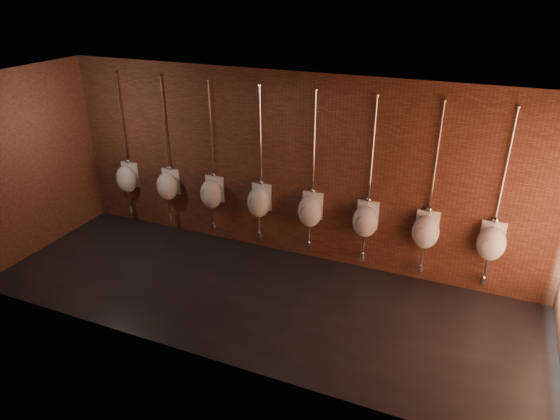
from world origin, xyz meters
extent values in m
plane|color=black|center=(0.00, 0.00, 0.00)|extent=(8.50, 8.50, 0.00)
cube|color=black|center=(0.00, 0.00, 3.20)|extent=(8.50, 3.00, 0.04)
cube|color=brown|center=(0.00, 1.50, 1.60)|extent=(8.50, 0.04, 3.20)
cube|color=brown|center=(0.00, -1.50, 1.60)|extent=(8.50, 0.04, 3.20)
cube|color=brown|center=(-4.25, 0.00, 1.60)|extent=(0.04, 3.00, 3.20)
ellipsoid|color=white|center=(-3.39, 1.34, 0.95)|extent=(0.45, 0.40, 0.55)
cube|color=white|center=(-3.39, 1.48, 1.00)|extent=(0.36, 0.08, 0.49)
cylinder|color=#9B9B9B|center=(-3.39, 1.20, 0.98)|extent=(0.24, 0.04, 0.24)
cylinder|color=white|center=(-3.39, 1.46, 2.08)|extent=(0.03, 0.03, 1.73)
sphere|color=white|center=(-3.39, 1.45, 1.29)|extent=(0.10, 0.10, 0.10)
cylinder|color=white|center=(-3.39, 1.46, 2.95)|extent=(0.07, 0.07, 0.01)
cylinder|color=white|center=(-3.39, 1.34, 0.55)|extent=(0.04, 0.04, 0.37)
cylinder|color=white|center=(-3.39, 1.34, 0.30)|extent=(0.10, 0.10, 0.13)
cylinder|color=white|center=(-3.39, 1.43, 0.30)|extent=(0.04, 0.18, 0.04)
ellipsoid|color=white|center=(-2.44, 1.34, 0.95)|extent=(0.45, 0.40, 0.55)
cube|color=white|center=(-2.44, 1.48, 1.00)|extent=(0.36, 0.08, 0.49)
cylinder|color=#9B9B9B|center=(-2.44, 1.20, 0.98)|extent=(0.24, 0.04, 0.24)
cylinder|color=white|center=(-2.44, 1.46, 2.08)|extent=(0.03, 0.03, 1.73)
sphere|color=white|center=(-2.44, 1.45, 1.29)|extent=(0.10, 0.10, 0.10)
cylinder|color=white|center=(-2.44, 1.46, 2.95)|extent=(0.07, 0.07, 0.01)
cylinder|color=white|center=(-2.44, 1.34, 0.55)|extent=(0.04, 0.04, 0.37)
cylinder|color=white|center=(-2.44, 1.34, 0.30)|extent=(0.10, 0.10, 0.13)
cylinder|color=white|center=(-2.44, 1.43, 0.30)|extent=(0.04, 0.18, 0.04)
ellipsoid|color=white|center=(-1.50, 1.34, 0.95)|extent=(0.45, 0.40, 0.55)
cube|color=white|center=(-1.50, 1.48, 1.00)|extent=(0.36, 0.08, 0.49)
cylinder|color=#9B9B9B|center=(-1.50, 1.20, 0.98)|extent=(0.24, 0.04, 0.24)
cylinder|color=white|center=(-1.50, 1.46, 2.08)|extent=(0.03, 0.03, 1.73)
sphere|color=white|center=(-1.50, 1.45, 1.29)|extent=(0.10, 0.10, 0.10)
cylinder|color=white|center=(-1.50, 1.46, 2.95)|extent=(0.07, 0.07, 0.01)
cylinder|color=white|center=(-1.50, 1.34, 0.55)|extent=(0.04, 0.04, 0.37)
cylinder|color=white|center=(-1.50, 1.34, 0.30)|extent=(0.10, 0.10, 0.13)
cylinder|color=white|center=(-1.50, 1.43, 0.30)|extent=(0.04, 0.18, 0.04)
ellipsoid|color=white|center=(-0.55, 1.34, 0.95)|extent=(0.45, 0.40, 0.55)
cube|color=white|center=(-0.55, 1.48, 1.00)|extent=(0.36, 0.08, 0.49)
cylinder|color=#9B9B9B|center=(-0.55, 1.20, 0.98)|extent=(0.24, 0.04, 0.24)
cylinder|color=white|center=(-0.55, 1.46, 2.08)|extent=(0.03, 0.03, 1.73)
sphere|color=white|center=(-0.55, 1.45, 1.29)|extent=(0.10, 0.10, 0.10)
cylinder|color=white|center=(-0.55, 1.46, 2.95)|extent=(0.07, 0.07, 0.01)
cylinder|color=white|center=(-0.55, 1.34, 0.55)|extent=(0.04, 0.04, 0.37)
cylinder|color=white|center=(-0.55, 1.34, 0.30)|extent=(0.10, 0.10, 0.13)
cylinder|color=white|center=(-0.55, 1.43, 0.30)|extent=(0.04, 0.18, 0.04)
ellipsoid|color=white|center=(0.39, 1.34, 0.95)|extent=(0.45, 0.40, 0.55)
cube|color=white|center=(0.39, 1.48, 1.00)|extent=(0.36, 0.08, 0.49)
cylinder|color=#9B9B9B|center=(0.39, 1.20, 0.98)|extent=(0.24, 0.04, 0.24)
cylinder|color=white|center=(0.39, 1.46, 2.08)|extent=(0.03, 0.03, 1.73)
sphere|color=white|center=(0.39, 1.45, 1.29)|extent=(0.10, 0.10, 0.10)
cylinder|color=white|center=(0.39, 1.46, 2.95)|extent=(0.07, 0.07, 0.01)
cylinder|color=white|center=(0.39, 1.34, 0.55)|extent=(0.04, 0.04, 0.37)
cylinder|color=white|center=(0.39, 1.34, 0.30)|extent=(0.10, 0.10, 0.13)
cylinder|color=white|center=(0.39, 1.43, 0.30)|extent=(0.04, 0.18, 0.04)
ellipsoid|color=white|center=(1.34, 1.34, 0.95)|extent=(0.45, 0.40, 0.55)
cube|color=white|center=(1.34, 1.48, 1.00)|extent=(0.36, 0.08, 0.49)
cylinder|color=#9B9B9B|center=(1.34, 1.20, 0.98)|extent=(0.24, 0.04, 0.24)
cylinder|color=white|center=(1.34, 1.46, 2.08)|extent=(0.03, 0.03, 1.73)
sphere|color=white|center=(1.34, 1.45, 1.29)|extent=(0.10, 0.10, 0.10)
cylinder|color=white|center=(1.34, 1.46, 2.95)|extent=(0.07, 0.07, 0.01)
cylinder|color=white|center=(1.34, 1.34, 0.55)|extent=(0.04, 0.04, 0.37)
cylinder|color=white|center=(1.34, 1.34, 0.30)|extent=(0.10, 0.10, 0.13)
cylinder|color=white|center=(1.34, 1.43, 0.30)|extent=(0.04, 0.18, 0.04)
ellipsoid|color=white|center=(2.28, 1.34, 0.95)|extent=(0.45, 0.40, 0.55)
cube|color=white|center=(2.28, 1.48, 1.00)|extent=(0.36, 0.08, 0.49)
cylinder|color=#9B9B9B|center=(2.28, 1.20, 0.98)|extent=(0.24, 0.04, 0.24)
cylinder|color=white|center=(2.28, 1.46, 2.08)|extent=(0.03, 0.03, 1.73)
sphere|color=white|center=(2.28, 1.45, 1.29)|extent=(0.10, 0.10, 0.10)
cylinder|color=white|center=(2.28, 1.46, 2.95)|extent=(0.07, 0.07, 0.01)
cylinder|color=white|center=(2.28, 1.34, 0.55)|extent=(0.04, 0.04, 0.37)
cylinder|color=white|center=(2.28, 1.34, 0.30)|extent=(0.10, 0.10, 0.13)
cylinder|color=white|center=(2.28, 1.43, 0.30)|extent=(0.04, 0.18, 0.04)
ellipsoid|color=white|center=(3.23, 1.34, 0.95)|extent=(0.45, 0.40, 0.55)
cube|color=white|center=(3.23, 1.48, 1.00)|extent=(0.36, 0.08, 0.49)
cylinder|color=#9B9B9B|center=(3.23, 1.20, 0.98)|extent=(0.24, 0.04, 0.24)
cylinder|color=white|center=(3.23, 1.46, 2.08)|extent=(0.03, 0.03, 1.73)
sphere|color=white|center=(3.23, 1.45, 1.29)|extent=(0.10, 0.10, 0.10)
cylinder|color=white|center=(3.23, 1.46, 2.95)|extent=(0.07, 0.07, 0.01)
cylinder|color=white|center=(3.23, 1.34, 0.55)|extent=(0.04, 0.04, 0.37)
cylinder|color=white|center=(3.23, 1.34, 0.30)|extent=(0.10, 0.10, 0.13)
cylinder|color=white|center=(3.23, 1.43, 0.30)|extent=(0.04, 0.18, 0.04)
camera|label=1|loc=(2.86, -5.80, 4.52)|focal=32.00mm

